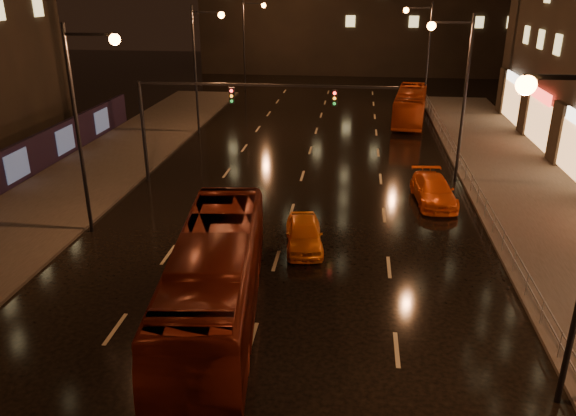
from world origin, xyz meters
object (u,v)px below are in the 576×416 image
Objects in this scene: bus_curb at (410,105)px; taxi_near at (304,234)px; bus_red at (215,278)px; taxi_far at (433,190)px.

taxi_near is (-6.92, -26.86, -0.75)m from bus_curb.
bus_red reaches higher than taxi_far.
bus_curb is at bearing 67.35° from bus_red.
taxi_far is at bearing -83.29° from bus_curb.
bus_red is 34.58m from bus_curb.
bus_red is 2.92× the size of taxi_near.
bus_red is 1.16× the size of bus_curb.
bus_curb is at bearing 67.80° from taxi_near.
bus_red is 2.43× the size of taxi_far.
bus_red is 6.96m from taxi_near.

